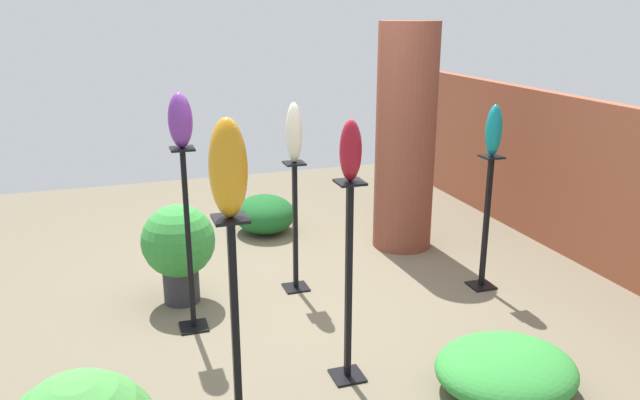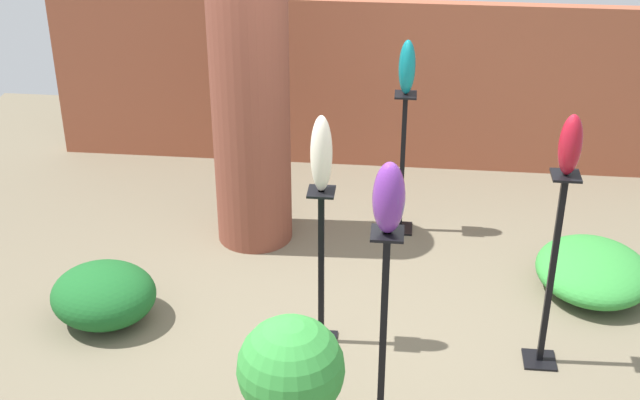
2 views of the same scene
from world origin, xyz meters
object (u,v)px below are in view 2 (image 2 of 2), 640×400
brick_pillar (251,106)px  art_vase_ivory (321,154)px  pedestal_violet (382,354)px  art_vase_teal (407,67)px  pedestal_teal (402,170)px  pedestal_ruby (551,280)px  art_vase_ruby (570,145)px  pedestal_ivory (321,276)px  potted_plant_front_right (291,374)px  art_vase_violet (389,198)px

brick_pillar → art_vase_ivory: 1.46m
pedestal_violet → art_vase_teal: (0.05, 2.40, 0.71)m
pedestal_teal → pedestal_ruby: bearing=-59.8°
pedestal_violet → art_vase_ruby: (0.96, 0.84, 0.85)m
pedestal_violet → art_vase_teal: art_vase_teal is taller
brick_pillar → pedestal_ivory: 1.55m
pedestal_ivory → art_vase_ruby: bearing=-2.7°
pedestal_teal → potted_plant_front_right: size_ratio=1.41×
pedestal_ivory → pedestal_teal: 1.56m
art_vase_ruby → potted_plant_front_right: art_vase_ruby is taller
pedestal_violet → potted_plant_front_right: 0.50m
brick_pillar → pedestal_ivory: size_ratio=1.97×
pedestal_ruby → pedestal_violet: bearing=-138.8°
brick_pillar → art_vase_ruby: (2.01, -1.35, 0.40)m
pedestal_ruby → art_vase_ivory: bearing=177.3°
pedestal_violet → art_vase_violet: art_vase_violet is taller
potted_plant_front_right → art_vase_violet: bearing=3.3°
art_vase_violet → art_vase_ruby: art_vase_violet is taller
art_vase_ivory → potted_plant_front_right: (-0.06, -0.93, -0.85)m
pedestal_ivory → pedestal_ruby: size_ratio=0.84×
art_vase_teal → potted_plant_front_right: size_ratio=0.51×
pedestal_ivory → art_vase_teal: bearing=72.8°
brick_pillar → art_vase_ivory: bearing=-63.3°
brick_pillar → art_vase_violet: brick_pillar is taller
pedestal_violet → art_vase_ivory: (-0.41, 0.91, 0.70)m
pedestal_violet → art_vase_ivory: bearing=114.4°
pedestal_ivory → pedestal_violet: pedestal_violet is taller
art_vase_teal → pedestal_ruby: bearing=-59.8°
brick_pillar → pedestal_violet: brick_pillar is taller
art_vase_teal → potted_plant_front_right: 2.63m
art_vase_ivory → pedestal_ivory: bearing=-0.9°
pedestal_ivory → pedestal_violet: size_ratio=0.80×
art_vase_violet → art_vase_ruby: size_ratio=1.03×
art_vase_ruby → art_vase_ivory: bearing=177.3°
pedestal_ivory → art_vase_violet: size_ratio=2.94×
brick_pillar → art_vase_ruby: brick_pillar is taller
pedestal_violet → art_vase_ruby: art_vase_ruby is taller
brick_pillar → art_vase_ivory: brick_pillar is taller
pedestal_teal → art_vase_teal: art_vase_teal is taller
pedestal_ivory → art_vase_ivory: art_vase_ivory is taller
pedestal_ivory → pedestal_violet: bearing=-65.6°
brick_pillar → art_vase_teal: size_ratio=5.29×
art_vase_ivory → potted_plant_front_right: size_ratio=0.59×
pedestal_violet → art_vase_ruby: bearing=41.2°
pedestal_violet → pedestal_ruby: 1.28m
pedestal_ivory → art_vase_ruby: size_ratio=3.04×
brick_pillar → art_vase_ruby: bearing=-33.8°
pedestal_teal → art_vase_violet: size_ratio=3.06×
pedestal_ruby → pedestal_teal: pedestal_ruby is taller
pedestal_teal → art_vase_ruby: size_ratio=3.16×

